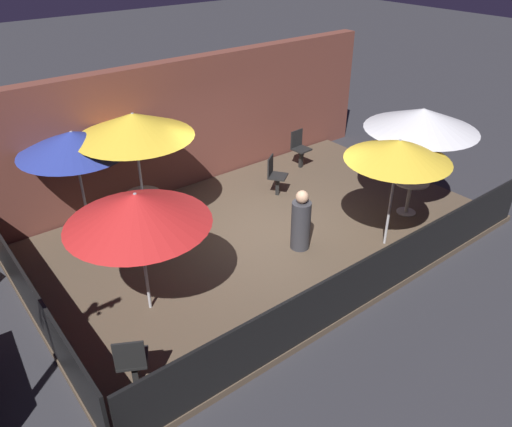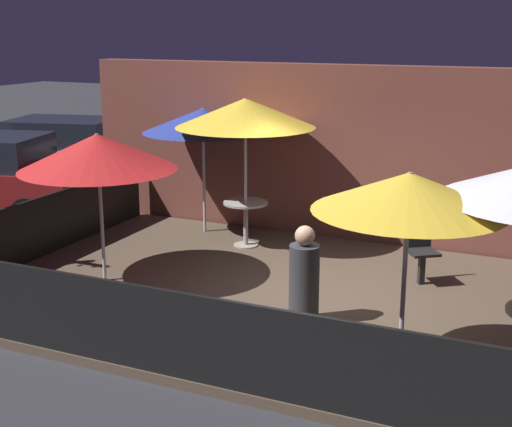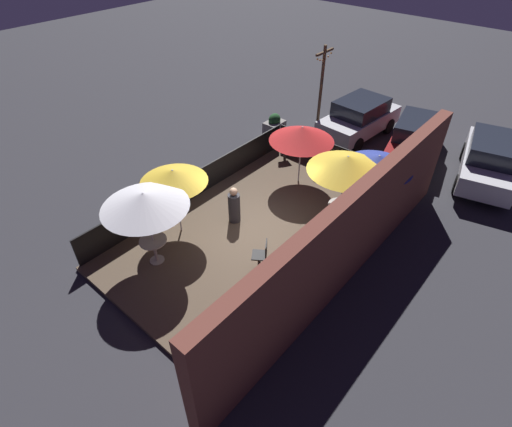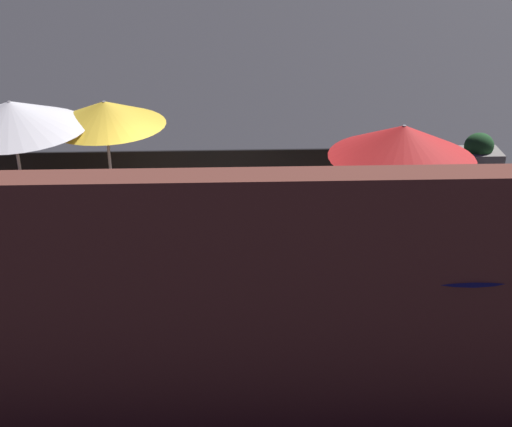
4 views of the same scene
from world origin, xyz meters
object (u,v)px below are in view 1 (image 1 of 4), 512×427
(patron_0, at_px, (301,223))
(patio_chair_1, at_px, (275,174))
(patio_chair_2, at_px, (300,147))
(patio_umbrella_0, at_px, (422,119))
(patio_umbrella_2, at_px, (73,142))
(dining_table_1, at_px, (144,201))
(patio_umbrella_1, at_px, (134,125))
(dining_table_0, at_px, (410,188))
(patio_umbrella_3, at_px, (399,150))
(patio_chair_0, at_px, (132,360))
(patio_umbrella_4, at_px, (137,209))

(patron_0, bearing_deg, patio_chair_1, 65.73)
(patio_chair_2, xyz_separation_m, patron_0, (-2.49, -2.75, 0.02))
(patio_umbrella_0, relative_size, patio_umbrella_2, 1.07)
(patio_umbrella_0, xyz_separation_m, dining_table_1, (-4.71, 3.00, -1.54))
(patio_umbrella_0, distance_m, patio_umbrella_1, 5.58)
(dining_table_0, bearing_deg, patio_umbrella_0, 90.00)
(patio_umbrella_3, distance_m, dining_table_1, 5.05)
(patio_umbrella_3, xyz_separation_m, patio_chair_2, (1.08, 3.68, -1.45))
(patio_chair_0, xyz_separation_m, patron_0, (4.05, 1.15, 0.03))
(dining_table_1, distance_m, patron_0, 3.23)
(patio_umbrella_0, xyz_separation_m, patio_chair_1, (-1.71, 2.41, -1.61))
(dining_table_1, relative_size, patio_chair_0, 0.79)
(patio_umbrella_2, xyz_separation_m, dining_table_0, (5.73, -3.47, -1.37))
(patio_umbrella_2, bearing_deg, dining_table_0, -31.19)
(patio_umbrella_0, bearing_deg, patio_umbrella_1, 147.51)
(dining_table_0, distance_m, patio_chair_2, 3.21)
(dining_table_1, height_order, patron_0, patron_0)
(patron_0, bearing_deg, patio_umbrella_3, -30.39)
(patio_umbrella_0, distance_m, dining_table_0, 1.52)
(patio_umbrella_2, xyz_separation_m, dining_table_1, (1.02, -0.47, -1.39))
(patio_umbrella_2, height_order, patio_umbrella_4, patio_umbrella_2)
(patio_umbrella_4, bearing_deg, patio_umbrella_2, 87.47)
(dining_table_1, xyz_separation_m, patio_chair_2, (4.46, 0.20, -0.05))
(dining_table_1, bearing_deg, patio_chair_0, -119.22)
(dining_table_1, bearing_deg, patio_umbrella_3, -45.84)
(patio_chair_1, relative_size, patron_0, 0.76)
(patio_chair_1, height_order, patio_chair_2, patio_chair_2)
(patio_umbrella_0, bearing_deg, patio_umbrella_4, 173.61)
(patio_umbrella_4, relative_size, dining_table_1, 2.92)
(patio_umbrella_2, xyz_separation_m, patio_chair_2, (5.48, -0.27, -1.44))
(dining_table_0, relative_size, patron_0, 0.63)
(patio_umbrella_1, bearing_deg, patio_umbrella_4, -116.07)
(patio_umbrella_4, bearing_deg, patron_0, -3.89)
(patio_umbrella_4, relative_size, patron_0, 1.78)
(patio_chair_0, bearing_deg, patio_chair_2, -29.91)
(patio_umbrella_3, distance_m, patron_0, 2.21)
(patio_umbrella_2, height_order, dining_table_1, patio_umbrella_2)
(dining_table_1, bearing_deg, patio_umbrella_2, 155.25)
(patio_umbrella_2, relative_size, patio_umbrella_3, 1.00)
(patio_chair_0, bearing_deg, patio_umbrella_1, -0.00)
(patio_umbrella_4, bearing_deg, patio_umbrella_1, 63.93)
(patio_umbrella_4, xyz_separation_m, dining_table_0, (5.85, -0.66, -1.26))
(dining_table_1, xyz_separation_m, patio_chair_0, (-2.07, -3.70, -0.06))
(patio_umbrella_2, bearing_deg, patio_chair_1, -14.71)
(patio_umbrella_3, distance_m, patio_umbrella_4, 4.67)
(patio_chair_1, height_order, patron_0, patron_0)
(patio_umbrella_1, relative_size, patio_umbrella_3, 1.12)
(dining_table_1, xyz_separation_m, patio_chair_1, (2.99, -0.58, -0.07))
(dining_table_0, bearing_deg, patio_chair_0, -174.04)
(patio_umbrella_2, relative_size, patio_chair_1, 2.34)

